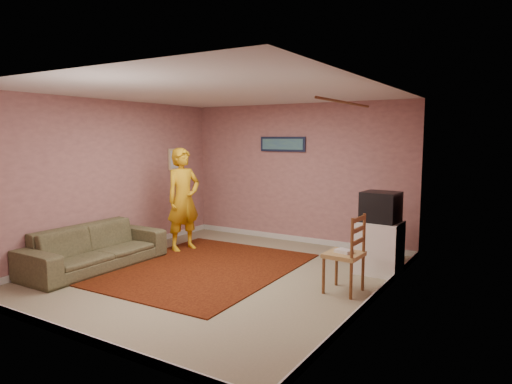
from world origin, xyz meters
The scene contains 26 objects.
ground centered at (0.00, 0.00, 0.00)m, with size 5.00×5.00×0.00m, color gray.
wall_back centered at (0.00, 2.50, 1.30)m, with size 4.50×0.02×2.60m, color #AE7672.
wall_front centered at (0.00, -2.50, 1.30)m, with size 4.50×0.02×2.60m, color #AE7672.
wall_left centered at (-2.25, 0.00, 1.30)m, with size 0.02×5.00×2.60m, color #AE7672.
wall_right centered at (2.25, 0.00, 1.30)m, with size 0.02×5.00×2.60m, color #AE7672.
ceiling centered at (0.00, 0.00, 2.60)m, with size 4.50×5.00×0.02m, color silver.
baseboard_back centered at (0.00, 2.49, 0.05)m, with size 4.50×0.02×0.10m, color silver.
baseboard_front centered at (0.00, -2.49, 0.05)m, with size 4.50×0.02×0.10m, color silver.
baseboard_left centered at (-2.24, 0.00, 0.05)m, with size 0.02×5.00×0.10m, color silver.
baseboard_right centered at (2.24, 0.00, 0.05)m, with size 0.02×5.00×0.10m, color silver.
window centered at (2.24, -0.90, 1.45)m, with size 0.01×1.10×1.50m, color black.
curtain_sheer centered at (2.23, -1.05, 1.25)m, with size 0.01×0.75×2.10m, color white.
curtain_floral centered at (2.21, -0.35, 1.25)m, with size 0.01×0.35×2.10m, color beige.
curtain_rod centered at (2.20, -0.90, 2.32)m, with size 0.02×0.02×1.40m, color brown.
picture_back centered at (-0.30, 2.47, 1.85)m, with size 0.95×0.04×0.28m.
picture_left centered at (-2.22, 1.60, 1.55)m, with size 0.04×0.38×0.42m.
area_rug centered at (-0.42, 0.12, 0.01)m, with size 2.53×3.16×0.02m, color black.
tv_cabinet centered at (1.95, 1.29, 0.38)m, with size 0.60×0.55×0.76m, color white.
crt_tv centered at (1.94, 1.29, 0.98)m, with size 0.54×0.48×0.44m.
chair_a centered at (1.80, 1.62, 0.56)m, with size 0.46×0.44×0.50m.
dvd_player centered at (1.80, 1.62, 0.50)m, with size 0.34×0.24×0.06m, color #B0AFB4.
blue_throw centered at (1.80, 1.81, 0.74)m, with size 0.38×0.05×0.40m, color #88BCDF.
chair_b centered at (1.80, 0.23, 0.62)m, with size 0.46×0.48×0.55m.
game_console centered at (1.80, 0.23, 0.54)m, with size 0.21×0.15×0.04m, color silver.
sofa centered at (-1.80, -0.72, 0.32)m, with size 2.21×0.86×0.65m, color brown.
person centered at (-1.40, 0.86, 0.90)m, with size 0.66×0.43×1.80m, color gold.
Camera 1 is at (3.82, -5.20, 1.99)m, focal length 32.00 mm.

